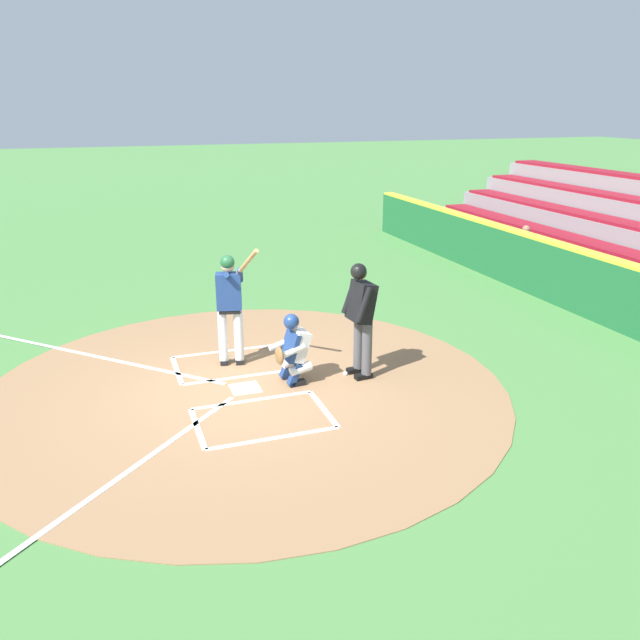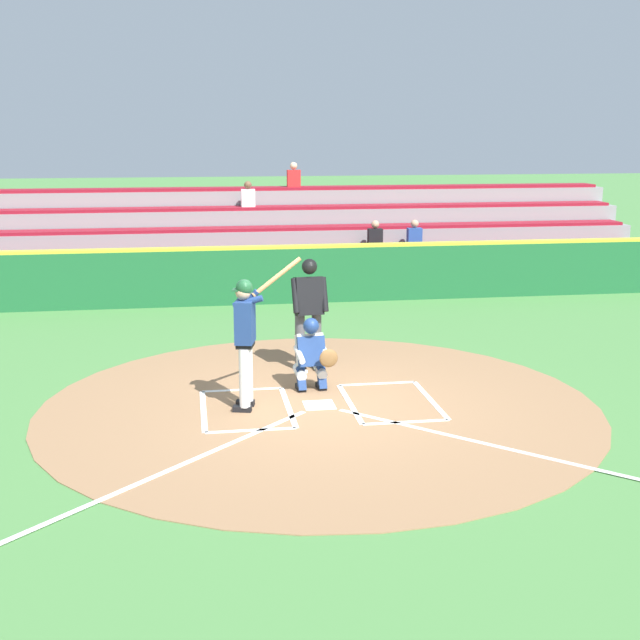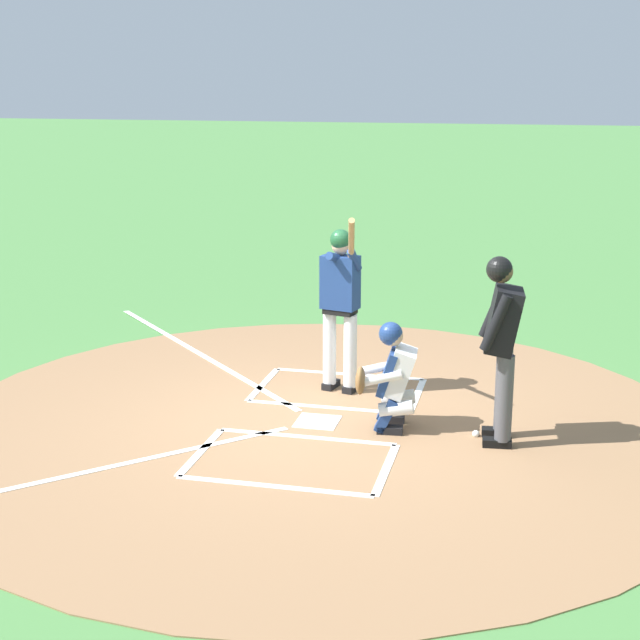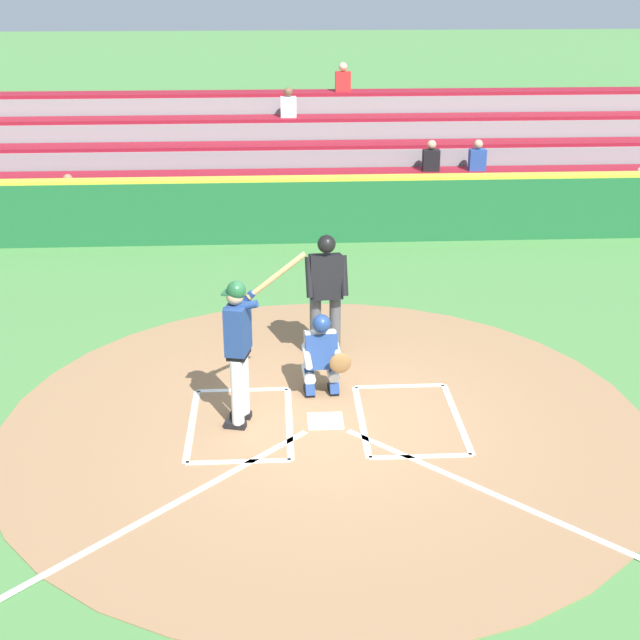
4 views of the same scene
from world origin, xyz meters
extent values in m
plane|color=#4C8442|center=(0.00, 0.00, 0.00)|extent=(120.00, 120.00, 0.00)
cylinder|color=#99704C|center=(0.00, 0.00, 0.01)|extent=(8.00, 8.00, 0.01)
cube|color=white|center=(0.00, 0.00, 0.01)|extent=(0.44, 0.44, 0.01)
cube|color=white|center=(-1.05, -0.90, 0.01)|extent=(1.20, 0.08, 0.01)
cube|color=white|center=(-1.05, 0.90, 0.01)|extent=(1.20, 0.08, 0.01)
cube|color=white|center=(-0.45, 0.00, 0.01)|extent=(0.08, 1.80, 0.01)
cube|color=white|center=(-1.65, 0.00, 0.01)|extent=(0.08, 1.80, 0.01)
cube|color=white|center=(1.05, -0.90, 0.01)|extent=(1.20, 0.08, 0.01)
cube|color=white|center=(1.05, 0.90, 0.01)|extent=(1.20, 0.08, 0.01)
cube|color=white|center=(0.45, 0.00, 0.01)|extent=(0.08, 1.80, 0.01)
cube|color=white|center=(1.65, 0.00, 0.01)|extent=(0.08, 1.80, 0.01)
cube|color=white|center=(2.10, 2.10, 0.01)|extent=(3.73, 3.73, 0.01)
cube|color=white|center=(-2.10, 2.10, 0.01)|extent=(3.73, 3.73, 0.01)
cylinder|color=white|center=(1.07, 0.11, 0.50)|extent=(0.15, 0.15, 0.84)
cube|color=black|center=(1.11, 0.10, 0.04)|extent=(0.28, 0.18, 0.09)
cylinder|color=white|center=(1.01, -0.14, 0.50)|extent=(0.15, 0.15, 0.84)
cube|color=black|center=(1.05, -0.15, 0.04)|extent=(0.28, 0.18, 0.09)
cube|color=black|center=(1.04, -0.01, 0.97)|extent=(0.29, 0.38, 0.10)
cube|color=navy|center=(1.04, -0.01, 1.28)|extent=(0.33, 0.45, 0.60)
sphere|color=tan|center=(1.06, -0.02, 1.69)|extent=(0.21, 0.21, 0.21)
sphere|color=#1E512D|center=(1.04, -0.01, 1.76)|extent=(0.23, 0.23, 0.23)
cube|color=#1E512D|center=(1.15, -0.04, 1.73)|extent=(0.15, 0.19, 0.02)
cylinder|color=navy|center=(1.00, 0.01, 1.56)|extent=(0.44, 0.19, 0.21)
cylinder|color=navy|center=(0.95, -0.19, 1.56)|extent=(0.28, 0.15, 0.29)
cylinder|color=#AD7F4C|center=(0.56, -0.23, 1.86)|extent=(0.72, 0.21, 0.53)
cylinder|color=#AD7F4C|center=(0.90, -0.17, 1.62)|extent=(0.08, 0.09, 0.08)
cube|color=black|center=(-0.15, -0.79, 0.04)|extent=(0.14, 0.27, 0.09)
cube|color=navy|center=(-0.15, -0.75, 0.20)|extent=(0.14, 0.25, 0.37)
cylinder|color=silver|center=(-0.15, -0.85, 0.28)|extent=(0.18, 0.37, 0.21)
cube|color=black|center=(0.17, -0.76, 0.04)|extent=(0.14, 0.27, 0.09)
cube|color=navy|center=(0.16, -0.72, 0.20)|extent=(0.14, 0.25, 0.37)
cylinder|color=silver|center=(0.17, -0.82, 0.28)|extent=(0.18, 0.37, 0.21)
cube|color=silver|center=(0.01, -0.84, 0.62)|extent=(0.43, 0.39, 0.52)
cube|color=navy|center=(0.01, -0.73, 0.62)|extent=(0.44, 0.25, 0.46)
sphere|color=tan|center=(0.01, -0.77, 0.99)|extent=(0.21, 0.21, 0.21)
sphere|color=navy|center=(0.01, -0.75, 1.01)|extent=(0.24, 0.24, 0.24)
cylinder|color=silver|center=(-0.20, -0.69, 0.60)|extent=(0.13, 0.45, 0.20)
cylinder|color=silver|center=(0.20, -0.66, 0.60)|extent=(0.13, 0.45, 0.20)
ellipsoid|color=brown|center=(-0.22, -0.49, 0.57)|extent=(0.29, 0.12, 0.28)
cylinder|color=#4C4C51|center=(-0.25, -1.91, 0.51)|extent=(0.16, 0.16, 0.86)
cube|color=black|center=(-0.25, -1.86, 0.04)|extent=(0.16, 0.29, 0.09)
cylinder|color=#4C4C51|center=(0.03, -1.88, 0.51)|extent=(0.16, 0.16, 0.86)
cube|color=black|center=(0.02, -1.83, 0.04)|extent=(0.16, 0.29, 0.09)
cube|color=black|center=(-0.11, -1.86, 1.25)|extent=(0.47, 0.40, 0.66)
sphere|color=brown|center=(-0.12, -1.82, 1.72)|extent=(0.22, 0.22, 0.22)
sphere|color=black|center=(-0.12, -1.80, 1.74)|extent=(0.25, 0.25, 0.25)
cylinder|color=black|center=(-0.36, -1.80, 1.28)|extent=(0.13, 0.29, 0.56)
cylinder|color=black|center=(0.12, -1.75, 1.28)|extent=(0.13, 0.29, 0.56)
sphere|color=white|center=(-0.03, -1.64, 0.04)|extent=(0.07, 0.07, 0.07)
cube|color=#1E6033|center=(0.00, -7.50, 0.62)|extent=(22.00, 0.36, 1.25)
cube|color=yellow|center=(0.00, -7.50, 1.28)|extent=(22.00, 0.32, 0.06)
cube|color=gray|center=(0.00, -8.53, 0.23)|extent=(20.00, 0.85, 0.45)
cube|color=maroon|center=(0.00, -8.53, 0.49)|extent=(19.60, 0.72, 0.08)
cube|color=gray|center=(0.00, -9.38, 0.45)|extent=(20.00, 0.85, 0.90)
cube|color=maroon|center=(0.00, -9.38, 0.94)|extent=(19.60, 0.72, 0.08)
cube|color=gray|center=(0.00, -10.22, 0.68)|extent=(20.00, 0.85, 1.35)
cube|color=maroon|center=(0.00, -10.22, 1.39)|extent=(19.60, 0.72, 0.08)
cube|color=gray|center=(0.00, -11.07, 0.90)|extent=(20.00, 0.85, 1.80)
cube|color=maroon|center=(0.00, -11.07, 1.84)|extent=(19.60, 0.72, 0.08)
cube|color=gray|center=(0.00, -11.92, 1.12)|extent=(20.00, 0.85, 2.25)
cube|color=maroon|center=(0.00, -11.92, 2.29)|extent=(19.60, 0.72, 0.08)
cube|color=white|center=(-7.21, -8.47, 0.76)|extent=(0.36, 0.22, 0.46)
cube|color=#284C9E|center=(-3.88, -9.32, 1.21)|extent=(0.36, 0.22, 0.46)
sphere|color=tan|center=(-3.88, -9.32, 1.55)|extent=(0.20, 0.20, 0.20)
cube|color=black|center=(-2.86, -9.32, 1.21)|extent=(0.36, 0.22, 0.46)
sphere|color=tan|center=(-2.86, -9.32, 1.55)|extent=(0.20, 0.20, 0.20)
cube|color=red|center=(-1.12, -11.87, 2.56)|extent=(0.36, 0.22, 0.46)
sphere|color=beige|center=(-1.12, -11.87, 2.90)|extent=(0.20, 0.20, 0.20)
cube|color=white|center=(0.20, -11.02, 2.11)|extent=(0.36, 0.22, 0.46)
sphere|color=brown|center=(0.20, -11.02, 2.45)|extent=(0.20, 0.20, 0.20)
cube|color=#284C9E|center=(4.79, -8.47, 0.76)|extent=(0.36, 0.22, 0.46)
sphere|color=#9E7051|center=(4.79, -8.47, 1.10)|extent=(0.20, 0.20, 0.20)
camera|label=1|loc=(-8.94, 1.91, 4.18)|focal=36.32mm
camera|label=2|loc=(1.77, 11.50, 3.89)|focal=47.73mm
camera|label=3|loc=(-9.09, -2.17, 3.54)|focal=53.57mm
camera|label=4|loc=(0.59, 9.67, 5.39)|focal=49.83mm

